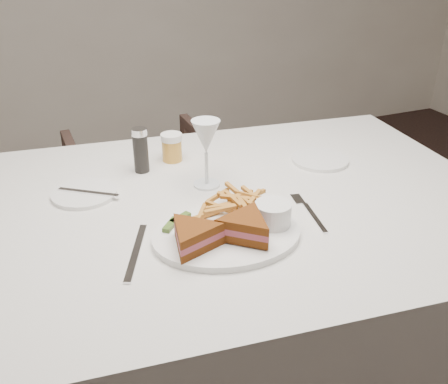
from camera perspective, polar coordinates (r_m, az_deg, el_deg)
The scene contains 3 objects.
table at distance 1.43m, azimuth -0.80°, elevation -14.42°, with size 1.41×0.94×0.75m, color silver.
chair_far at distance 2.23m, azimuth -8.83°, elevation -0.02°, with size 0.60×0.57×0.62m, color #47322B.
table_setting at distance 1.14m, azimuth -0.82°, elevation -0.98°, with size 0.81×0.63×0.18m.
Camera 1 is at (-0.71, -0.59, 1.33)m, focal length 40.00 mm.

